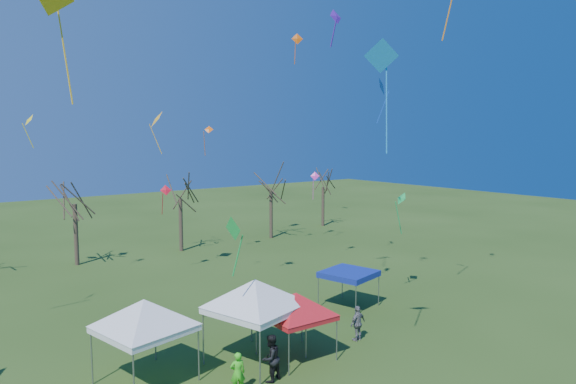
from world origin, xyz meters
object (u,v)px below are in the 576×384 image
(tent_white_west, at_px, (144,305))
(person_green, at_px, (238,373))
(tent_red, at_px, (296,297))
(person_dark, at_px, (271,358))
(tree_3, at_px, (180,180))
(tree_4, at_px, (271,175))
(tree_5, at_px, (323,173))
(tent_white_mid, at_px, (255,285))
(tent_blue, at_px, (349,274))
(tree_2, at_px, (74,182))
(person_grey, at_px, (358,323))

(tent_white_west, relative_size, person_green, 2.71)
(tent_red, relative_size, person_dark, 2.03)
(tree_3, distance_m, person_dark, 25.36)
(tree_3, xyz_separation_m, tree_4, (9.32, -0.04, -0.02))
(tree_5, relative_size, tent_red, 1.96)
(tent_white_mid, xyz_separation_m, person_green, (-2.08, -1.91, -2.57))
(tent_blue, distance_m, person_green, 11.28)
(tree_2, distance_m, tent_blue, 22.10)
(tree_2, height_order, person_dark, tree_2)
(tent_red, distance_m, tent_blue, 7.44)
(tree_5, bearing_deg, person_green, -136.07)
(tent_white_west, height_order, tent_blue, tent_white_west)
(tree_5, bearing_deg, tent_white_mid, -135.97)
(tree_5, xyz_separation_m, person_dark, (-25.17, -25.70, -4.79))
(tent_white_mid, bearing_deg, tree_5, 44.03)
(person_grey, bearing_deg, tent_red, -11.45)
(tent_white_mid, distance_m, person_dark, 3.11)
(person_grey, bearing_deg, tent_white_west, -18.64)
(person_dark, bearing_deg, tree_3, -120.56)
(tent_red, distance_m, person_grey, 3.98)
(tent_blue, relative_size, person_green, 2.00)
(tree_2, xyz_separation_m, tree_3, (8.40, -0.33, -0.21))
(tree_3, height_order, tent_blue, tree_3)
(tree_2, distance_m, tent_red, 23.37)
(tree_3, height_order, tent_white_west, tree_3)
(tree_3, xyz_separation_m, person_grey, (-1.83, -22.85, -5.24))
(tent_blue, relative_size, person_dark, 1.70)
(tree_5, xyz_separation_m, person_grey, (-19.52, -24.87, -4.89))
(tree_5, distance_m, tent_white_mid, 34.35)
(tree_5, distance_m, person_grey, 31.99)
(tree_5, relative_size, person_grey, 4.43)
(person_dark, bearing_deg, tent_white_mid, -118.77)
(tree_3, xyz_separation_m, tent_white_mid, (-6.95, -21.80, -2.71))
(tree_3, bearing_deg, person_green, -110.84)
(tent_white_mid, relative_size, person_dark, 2.42)
(tent_white_west, xyz_separation_m, person_green, (2.42, -2.91, -2.34))
(tree_2, relative_size, person_green, 5.13)
(tent_white_west, relative_size, tent_blue, 1.35)
(tent_white_west, height_order, tent_red, tent_white_west)
(tree_5, relative_size, tent_white_mid, 1.64)
(tree_2, height_order, tent_white_west, tree_2)
(tree_3, distance_m, person_grey, 23.51)
(tent_white_west, bearing_deg, tree_4, 44.98)
(tree_3, distance_m, tent_blue, 19.57)
(tree_2, xyz_separation_m, tent_blue, (9.60, -19.42, -4.38))
(tree_2, distance_m, tent_white_west, 21.59)
(tree_2, bearing_deg, tree_4, -1.22)
(tent_red, bearing_deg, person_grey, -4.82)
(tree_2, height_order, person_green, tree_2)
(person_grey, bearing_deg, tree_3, -101.21)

